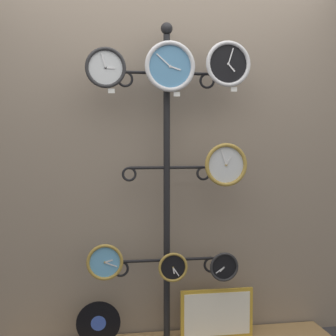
# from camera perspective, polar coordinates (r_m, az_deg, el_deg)

# --- Properties ---
(shop_wall) EXTENTS (4.40, 0.04, 2.80)m
(shop_wall) POSITION_cam_1_polar(r_m,az_deg,el_deg) (3.18, -0.62, 3.90)
(shop_wall) COLOR gray
(shop_wall) RESTS_ON ground_plane
(display_stand) EXTENTS (0.71, 0.44, 2.12)m
(display_stand) POSITION_cam_1_polar(r_m,az_deg,el_deg) (3.10, -0.15, -9.20)
(display_stand) COLOR black
(display_stand) RESTS_ON ground_plane
(clock_top_left) EXTENTS (0.25, 0.04, 0.25)m
(clock_top_left) POSITION_cam_1_polar(r_m,az_deg,el_deg) (2.93, -7.62, 12.03)
(clock_top_left) COLOR silver
(clock_top_center) EXTENTS (0.32, 0.04, 0.32)m
(clock_top_center) POSITION_cam_1_polar(r_m,az_deg,el_deg) (2.98, 0.24, 12.28)
(clock_top_center) COLOR #4C84B2
(clock_top_right) EXTENTS (0.29, 0.04, 0.29)m
(clock_top_right) POSITION_cam_1_polar(r_m,az_deg,el_deg) (3.03, 7.34, 12.46)
(clock_top_right) COLOR black
(clock_middle_right) EXTENTS (0.28, 0.04, 0.28)m
(clock_middle_right) POSITION_cam_1_polar(r_m,az_deg,el_deg) (3.02, 7.07, 0.39)
(clock_middle_right) COLOR silver
(clock_bottom_left) EXTENTS (0.23, 0.04, 0.23)m
(clock_bottom_left) POSITION_cam_1_polar(r_m,az_deg,el_deg) (2.98, -7.71, -11.29)
(clock_bottom_left) COLOR #60A8DB
(clock_bottom_center) EXTENTS (0.19, 0.04, 0.19)m
(clock_bottom_center) POSITION_cam_1_polar(r_m,az_deg,el_deg) (3.04, 0.60, -11.99)
(clock_bottom_center) COLOR black
(clock_bottom_right) EXTENTS (0.19, 0.04, 0.19)m
(clock_bottom_right) POSITION_cam_1_polar(r_m,az_deg,el_deg) (3.11, 6.83, -11.86)
(clock_bottom_right) COLOR black
(vinyl_record) EXTENTS (0.28, 0.01, 0.28)m
(vinyl_record) POSITION_cam_1_polar(r_m,az_deg,el_deg) (3.18, -8.48, -18.20)
(vinyl_record) COLOR black
(vinyl_record) RESTS_ON low_shelf
(picture_frame) EXTENTS (0.49, 0.02, 0.33)m
(picture_frame) POSITION_cam_1_polar(r_m,az_deg,el_deg) (3.25, 5.99, -17.26)
(picture_frame) COLOR gold
(picture_frame) RESTS_ON low_shelf
(price_tag_upper) EXTENTS (0.04, 0.00, 0.03)m
(price_tag_upper) POSITION_cam_1_polar(r_m,az_deg,el_deg) (2.91, -6.92, 9.32)
(price_tag_upper) COLOR white
(price_tag_mid) EXTENTS (0.04, 0.00, 0.03)m
(price_tag_mid) POSITION_cam_1_polar(r_m,az_deg,el_deg) (2.96, 1.08, 8.99)
(price_tag_mid) COLOR white
(price_tag_lower) EXTENTS (0.04, 0.00, 0.03)m
(price_tag_lower) POSITION_cam_1_polar(r_m,az_deg,el_deg) (3.02, 8.05, 9.48)
(price_tag_lower) COLOR white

